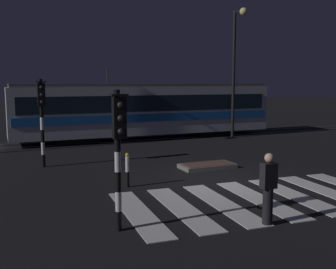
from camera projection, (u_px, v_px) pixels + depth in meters
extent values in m
plane|color=black|center=(220.00, 182.00, 13.48)|extent=(120.00, 120.00, 0.00)
cube|color=#59595E|center=(129.00, 141.00, 22.77)|extent=(80.00, 0.12, 0.03)
cube|color=#59595E|center=(121.00, 138.00, 24.08)|extent=(80.00, 0.12, 0.03)
cube|color=silver|center=(138.00, 213.00, 10.29)|extent=(0.93, 4.01, 0.02)
cube|color=silver|center=(181.00, 208.00, 10.69)|extent=(0.93, 4.01, 0.02)
cube|color=silver|center=(222.00, 203.00, 11.09)|extent=(0.93, 4.01, 0.02)
cube|color=silver|center=(259.00, 199.00, 11.49)|extent=(0.93, 4.01, 0.02)
cube|color=silver|center=(294.00, 195.00, 11.89)|extent=(0.93, 4.01, 0.02)
cube|color=silver|center=(327.00, 192.00, 12.30)|extent=(0.93, 4.01, 0.02)
cube|color=slate|center=(207.00, 166.00, 15.69)|extent=(2.14, 1.04, 0.16)
cube|color=brown|center=(207.00, 164.00, 15.68)|extent=(1.93, 0.94, 0.02)
cylinder|color=black|center=(44.00, 161.00, 15.87)|extent=(0.14, 0.14, 0.49)
cylinder|color=white|center=(43.00, 148.00, 15.81)|extent=(0.14, 0.14, 0.49)
cylinder|color=black|center=(43.00, 136.00, 15.74)|extent=(0.14, 0.14, 0.49)
cylinder|color=white|center=(42.00, 124.00, 15.68)|extent=(0.14, 0.14, 0.49)
cylinder|color=black|center=(42.00, 111.00, 15.62)|extent=(0.14, 0.14, 0.49)
cylinder|color=white|center=(41.00, 98.00, 15.55)|extent=(0.14, 0.14, 0.49)
cylinder|color=black|center=(40.00, 85.00, 15.49)|extent=(0.14, 0.14, 0.49)
cube|color=black|center=(41.00, 95.00, 15.38)|extent=(0.28, 0.20, 0.90)
sphere|color=black|center=(41.00, 87.00, 15.24)|extent=(0.14, 0.14, 0.14)
sphere|color=black|center=(42.00, 95.00, 15.28)|extent=(0.14, 0.14, 0.14)
sphere|color=black|center=(42.00, 102.00, 15.31)|extent=(0.14, 0.14, 0.14)
cube|color=black|center=(41.00, 82.00, 15.32)|extent=(0.36, 0.24, 0.04)
cylinder|color=black|center=(119.00, 221.00, 9.07)|extent=(0.14, 0.14, 0.45)
cylinder|color=white|center=(118.00, 201.00, 9.01)|extent=(0.14, 0.14, 0.45)
cylinder|color=black|center=(118.00, 182.00, 8.95)|extent=(0.14, 0.14, 0.45)
cylinder|color=white|center=(118.00, 162.00, 8.89)|extent=(0.14, 0.14, 0.45)
cylinder|color=black|center=(117.00, 141.00, 8.83)|extent=(0.14, 0.14, 0.45)
cylinder|color=white|center=(117.00, 121.00, 8.77)|extent=(0.14, 0.14, 0.45)
cylinder|color=black|center=(117.00, 100.00, 8.71)|extent=(0.14, 0.14, 0.45)
cube|color=black|center=(119.00, 118.00, 8.61)|extent=(0.28, 0.20, 0.90)
sphere|color=black|center=(120.00, 105.00, 8.47)|extent=(0.14, 0.14, 0.14)
sphere|color=black|center=(121.00, 118.00, 8.51)|extent=(0.14, 0.14, 0.14)
sphere|color=black|center=(121.00, 131.00, 8.54)|extent=(0.14, 0.14, 0.14)
cube|color=black|center=(119.00, 95.00, 8.54)|extent=(0.36, 0.24, 0.04)
cylinder|color=black|center=(234.00, 75.00, 23.93)|extent=(0.18, 0.18, 7.46)
cylinder|color=black|center=(239.00, 11.00, 23.05)|extent=(0.10, 0.90, 0.10)
sphere|color=#F9E08C|center=(244.00, 12.00, 22.65)|extent=(0.44, 0.44, 0.44)
cube|color=silver|center=(146.00, 110.00, 23.72)|extent=(15.36, 2.50, 2.70)
cube|color=blue|center=(154.00, 118.00, 22.61)|extent=(15.05, 0.04, 0.44)
cube|color=blue|center=(139.00, 114.00, 24.92)|extent=(15.05, 0.04, 0.44)
cube|color=black|center=(154.00, 103.00, 22.51)|extent=(14.59, 0.03, 0.90)
cube|color=#4C4C51|center=(146.00, 85.00, 23.53)|extent=(15.05, 2.30, 0.20)
cylinder|color=#262628|center=(107.00, 76.00, 22.57)|extent=(0.08, 0.08, 1.00)
cube|color=black|center=(209.00, 132.00, 25.56)|extent=(2.20, 2.00, 0.35)
cube|color=black|center=(75.00, 139.00, 22.28)|extent=(2.20, 2.00, 0.35)
sphere|color=#F9F2CC|center=(255.00, 113.00, 26.77)|extent=(0.24, 0.24, 0.24)
cylinder|color=black|center=(268.00, 207.00, 9.41)|extent=(0.24, 0.24, 0.88)
cube|color=black|center=(269.00, 176.00, 9.31)|extent=(0.36, 0.22, 0.60)
sphere|color=beige|center=(269.00, 158.00, 9.26)|extent=(0.22, 0.22, 0.22)
cylinder|color=black|center=(127.00, 179.00, 12.82)|extent=(0.12, 0.12, 0.50)
cylinder|color=white|center=(127.00, 164.00, 12.75)|extent=(0.12, 0.12, 0.50)
sphere|color=yellow|center=(127.00, 155.00, 12.71)|extent=(0.12, 0.12, 0.12)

